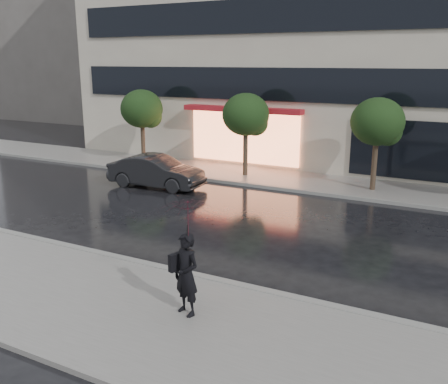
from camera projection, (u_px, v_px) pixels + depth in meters
The scene contains 11 objects.
ground at pixel (188, 260), 14.06m from camera, with size 120.00×120.00×0.00m, color black.
sidewalk_near at pixel (111, 306), 11.27m from camera, with size 60.00×4.50×0.12m, color slate.
sidewalk_far at pixel (307, 182), 22.79m from camera, with size 60.00×3.50×0.12m, color slate.
curb_near at pixel (168, 270), 13.19m from camera, with size 60.00×0.25×0.14m, color gray.
curb_far at pixel (293, 190), 21.30m from camera, with size 60.00×0.25×0.14m, color gray.
bg_building_left at pixel (82, 54), 47.41m from camera, with size 14.00×10.00×12.00m, color #59544F.
tree_far_west at pixel (143, 110), 25.93m from camera, with size 2.20×2.20×3.99m.
tree_mid_west at pixel (247, 116), 23.21m from camera, with size 2.20×2.20×3.99m.
tree_mid_east at pixel (379, 124), 20.49m from camera, with size 2.20×2.20×3.99m.
parked_car at pixel (156, 172), 21.89m from camera, with size 1.50×4.30×1.42m, color black.
pedestrian_with_umbrella at pixel (187, 240), 10.37m from camera, with size 1.30×1.31×2.59m.
Camera 1 is at (7.05, -11.09, 5.44)m, focal length 40.00 mm.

